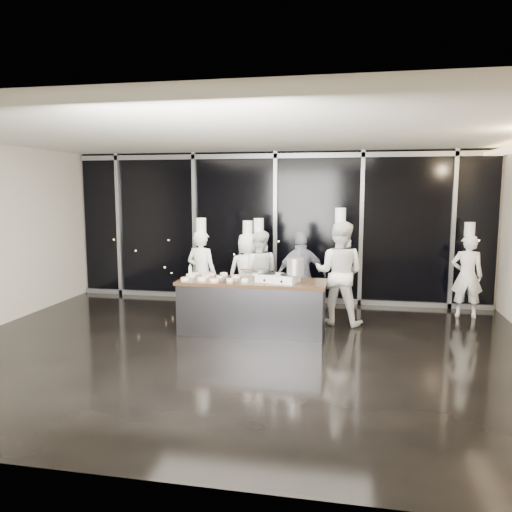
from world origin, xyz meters
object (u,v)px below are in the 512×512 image
(demo_counter, at_px, (252,306))
(chef_right, at_px, (339,272))
(frying_pan, at_px, (260,270))
(chef_far_left, at_px, (202,273))
(chef_left, at_px, (248,272))
(chef_side, at_px, (467,275))
(stock_pot, at_px, (295,266))
(guest, at_px, (301,276))
(chef_center, at_px, (259,272))
(stove, at_px, (278,278))

(demo_counter, bearing_deg, chef_right, 31.69)
(frying_pan, xyz_separation_m, chef_right, (1.28, 0.83, -0.13))
(demo_counter, height_order, frying_pan, frying_pan)
(chef_right, bearing_deg, chef_far_left, 11.30)
(chef_far_left, xyz_separation_m, chef_right, (2.56, 0.00, 0.09))
(frying_pan, xyz_separation_m, chef_left, (-0.49, 1.30, -0.26))
(chef_left, bearing_deg, chef_side, 168.33)
(chef_side, bearing_deg, stock_pot, 35.28)
(chef_left, bearing_deg, stock_pot, 108.56)
(chef_left, xyz_separation_m, guest, (1.07, -0.28, 0.02))
(stock_pot, height_order, chef_far_left, chef_far_left)
(stock_pot, xyz_separation_m, chef_left, (-1.09, 1.46, -0.37))
(frying_pan, xyz_separation_m, chef_far_left, (-1.28, 0.83, -0.22))
(chef_center, bearing_deg, stock_pot, 117.09)
(chef_left, bearing_deg, guest, 146.98)
(demo_counter, xyz_separation_m, chef_side, (3.76, 1.81, 0.36))
(stock_pot, distance_m, chef_right, 1.22)
(stove, xyz_separation_m, guest, (0.27, 1.11, -0.15))
(demo_counter, distance_m, stove, 0.68)
(chef_side, bearing_deg, stove, 32.01)
(frying_pan, bearing_deg, chef_center, 116.09)
(stock_pot, xyz_separation_m, chef_right, (0.67, 0.99, -0.24))
(chef_left, distance_m, chef_center, 0.23)
(frying_pan, relative_size, guest, 0.31)
(guest, bearing_deg, chef_left, -37.26)
(chef_center, xyz_separation_m, guest, (0.84, -0.23, -0.01))
(chef_far_left, relative_size, chef_left, 1.04)
(stock_pot, bearing_deg, chef_center, 121.66)
(chef_right, bearing_deg, frying_pan, 44.38)
(demo_counter, bearing_deg, chef_left, 104.88)
(chef_left, bearing_deg, frying_pan, 92.37)
(chef_center, bearing_deg, demo_counter, 91.24)
(demo_counter, relative_size, chef_side, 1.36)
(stock_pot, height_order, chef_right, chef_right)
(stove, bearing_deg, frying_pan, 177.47)
(guest, distance_m, chef_right, 0.73)
(stove, distance_m, chef_far_left, 1.84)
(stove, relative_size, chef_left, 0.40)
(stock_pot, xyz_separation_m, chef_center, (-0.87, 1.41, -0.35))
(chef_left, xyz_separation_m, chef_center, (0.22, -0.05, 0.02))
(demo_counter, height_order, guest, guest)
(frying_pan, height_order, chef_right, chef_right)
(chef_left, xyz_separation_m, chef_right, (1.76, -0.46, 0.13))
(chef_far_left, height_order, chef_center, chef_far_left)
(chef_center, relative_size, guest, 1.14)
(demo_counter, distance_m, chef_left, 1.42)
(stove, bearing_deg, chef_left, 133.95)
(demo_counter, bearing_deg, frying_pan, 15.89)
(guest, distance_m, chef_side, 3.14)
(chef_far_left, distance_m, chef_right, 2.56)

